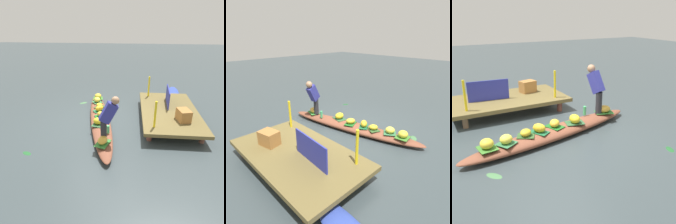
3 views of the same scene
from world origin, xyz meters
TOP-DOWN VIEW (x-y plane):
  - canal_water at (0.00, 0.00)m, footprint 40.00×40.00m
  - dock_platform at (-0.41, 2.22)m, footprint 3.20×1.80m
  - vendor_boat at (0.00, 0.00)m, footprint 4.49×1.51m
  - leaf_mat_0 at (-0.43, -0.08)m, footprint 0.42×0.47m
  - banana_bunch_0 at (-0.43, -0.08)m, footprint 0.33×0.34m
  - leaf_mat_1 at (0.49, 0.01)m, footprint 0.48×0.39m
  - banana_bunch_1 at (0.49, 0.01)m, footprint 0.24×0.31m
  - leaf_mat_2 at (-1.21, -0.27)m, footprint 0.45×0.45m
  - banana_bunch_2 at (-1.21, -0.27)m, footprint 0.32×0.31m
  - leaf_mat_3 at (1.51, 0.28)m, footprint 0.52×0.43m
  - banana_bunch_3 at (1.51, 0.28)m, footprint 0.38×0.32m
  - leaf_mat_4 at (-0.75, -0.12)m, footprint 0.44×0.41m
  - banana_bunch_4 at (-0.75, -0.12)m, footprint 0.33×0.32m
  - leaf_mat_5 at (-0.01, 0.04)m, footprint 0.40×0.47m
  - banana_bunch_5 at (-0.01, 0.04)m, footprint 0.33×0.35m
  - leaf_mat_6 at (-1.59, -0.30)m, footprint 0.38×0.40m
  - banana_bunch_6 at (-1.59, -0.30)m, footprint 0.36×0.36m
  - vendor_person at (1.32, 0.40)m, footprint 0.28×0.53m
  - water_bottle at (0.98, 0.36)m, footprint 0.08×0.08m
  - market_banner at (-0.91, 2.22)m, footprint 1.09×0.12m
  - railing_post_west at (-1.61, 1.62)m, footprint 0.06×0.06m
  - railing_post_east at (0.79, 1.62)m, footprint 0.06×0.06m
  - produce_crate at (0.32, 2.50)m, footprint 0.50×0.41m
  - drifting_plant_0 at (-1.64, -0.90)m, footprint 0.31×0.34m
  - drifting_plant_1 at (1.78, -1.64)m, footprint 0.23×0.29m

SIDE VIEW (x-z plane):
  - canal_water at x=0.00m, z-range 0.00..0.00m
  - drifting_plant_0 at x=-1.64m, z-range 0.00..0.01m
  - drifting_plant_1 at x=1.78m, z-range 0.00..0.01m
  - vendor_boat at x=0.00m, z-range 0.00..0.24m
  - leaf_mat_0 at x=-0.43m, z-range 0.24..0.25m
  - leaf_mat_1 at x=0.49m, z-range 0.24..0.25m
  - leaf_mat_2 at x=-1.21m, z-range 0.24..0.25m
  - leaf_mat_3 at x=1.51m, z-range 0.24..0.25m
  - leaf_mat_4 at x=-0.75m, z-range 0.24..0.25m
  - leaf_mat_5 at x=-0.01m, z-range 0.24..0.25m
  - leaf_mat_6 at x=-1.59m, z-range 0.24..0.25m
  - banana_bunch_4 at x=-0.75m, z-range 0.24..0.39m
  - dock_platform at x=-0.41m, z-range 0.13..0.51m
  - banana_bunch_5 at x=-0.01m, z-range 0.24..0.41m
  - banana_bunch_3 at x=1.51m, z-range 0.24..0.42m
  - banana_bunch_2 at x=-1.21m, z-range 0.24..0.42m
  - banana_bunch_0 at x=-0.43m, z-range 0.24..0.43m
  - banana_bunch_6 at x=-1.59m, z-range 0.24..0.43m
  - banana_bunch_1 at x=0.49m, z-range 0.24..0.44m
  - water_bottle at x=0.98m, z-range 0.24..0.46m
  - produce_crate at x=0.32m, z-range 0.38..0.72m
  - market_banner at x=-0.91m, z-range 0.38..0.93m
  - railing_post_west at x=-1.61m, z-range 0.38..1.14m
  - railing_post_east at x=0.79m, z-range 0.38..1.14m
  - vendor_person at x=1.32m, z-range 0.32..1.52m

